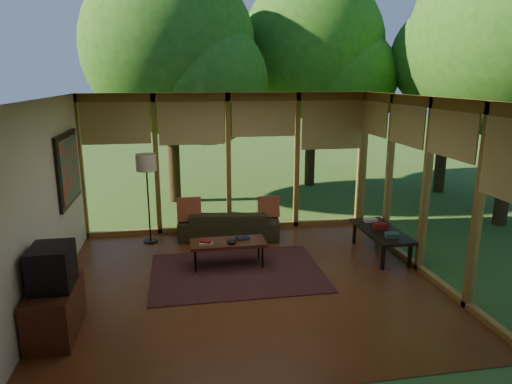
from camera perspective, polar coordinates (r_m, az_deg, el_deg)
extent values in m
plane|color=brown|center=(6.96, -0.95, -11.16)|extent=(5.50, 5.50, 0.00)
plane|color=white|center=(6.30, -1.05, 11.65)|extent=(5.50, 5.50, 0.00)
cube|color=silver|center=(6.67, -25.03, -1.30)|extent=(0.04, 5.00, 2.70)
cube|color=silver|center=(4.17, 4.32, -8.81)|extent=(5.50, 0.04, 2.70)
cube|color=olive|center=(8.92, -3.46, 3.62)|extent=(5.50, 0.12, 2.70)
cube|color=olive|center=(7.42, 20.48, 0.59)|extent=(0.12, 5.00, 2.70)
plane|color=#365B22|center=(17.07, 22.10, 3.02)|extent=(40.00, 40.00, 0.00)
cylinder|color=#372614|center=(11.19, -10.51, 10.65)|extent=(0.28, 0.28, 4.68)
sphere|color=#1D5012|center=(11.19, -10.83, 17.29)|extent=(3.99, 3.99, 3.99)
cylinder|color=#372614|center=(12.91, 6.87, 11.58)|extent=(0.28, 0.28, 4.84)
sphere|color=#1D5012|center=(12.92, 7.05, 17.54)|extent=(3.82, 3.82, 3.82)
cylinder|color=#372614|center=(10.35, 28.95, 9.31)|extent=(0.28, 0.28, 4.83)
cylinder|color=#372614|center=(12.80, 21.79, 9.82)|extent=(0.28, 0.28, 4.46)
sphere|color=#1D5012|center=(12.79, 22.32, 15.35)|extent=(2.57, 2.57, 2.57)
cube|color=maroon|center=(7.27, -2.40, -9.97)|extent=(2.66, 1.89, 0.01)
imported|color=#322D19|center=(8.70, -3.35, -3.97)|extent=(1.97, 1.01, 0.55)
cube|color=maroon|center=(8.51, -8.38, -2.21)|extent=(0.44, 0.24, 0.46)
cube|color=maroon|center=(8.67, 1.59, -1.89)|extent=(0.40, 0.21, 0.42)
cube|color=beige|center=(7.27, -6.24, -6.34)|extent=(0.23, 0.18, 0.03)
cube|color=maroon|center=(7.26, -6.24, -6.13)|extent=(0.21, 0.18, 0.03)
cube|color=black|center=(7.45, -1.67, -5.76)|extent=(0.23, 0.19, 0.03)
ellipsoid|color=black|center=(7.25, -3.04, -6.16)|extent=(0.16, 0.16, 0.07)
cube|color=#512316|center=(6.05, -23.81, -13.37)|extent=(0.50, 1.00, 0.60)
cube|color=black|center=(5.83, -24.16, -8.55)|extent=(0.45, 0.55, 0.50)
cube|color=#2E5147|center=(7.73, 16.63, -5.20)|extent=(0.24, 0.19, 0.08)
cube|color=maroon|center=(8.11, 15.25, -4.10)|extent=(0.24, 0.19, 0.10)
cube|color=beige|center=(8.46, 14.11, -3.42)|extent=(0.23, 0.17, 0.06)
cylinder|color=black|center=(8.76, -13.02, -5.98)|extent=(0.26, 0.26, 0.03)
cylinder|color=black|center=(8.53, -13.31, -1.09)|extent=(0.03, 0.03, 1.52)
cylinder|color=beige|center=(8.38, -13.58, 3.61)|extent=(0.36, 0.36, 0.30)
cube|color=#512316|center=(7.36, -3.52, -6.36)|extent=(1.20, 0.50, 0.05)
cylinder|color=black|center=(7.24, -7.56, -8.64)|extent=(0.03, 0.03, 0.38)
cylinder|color=black|center=(7.34, 0.82, -8.17)|extent=(0.03, 0.03, 0.38)
cylinder|color=black|center=(7.57, -7.67, -7.59)|extent=(0.03, 0.03, 0.38)
cylinder|color=black|center=(7.67, 0.32, -7.16)|extent=(0.03, 0.03, 0.38)
cube|color=black|center=(8.09, 15.36, -4.72)|extent=(0.60, 1.40, 0.05)
cube|color=black|center=(7.56, 15.57, -7.92)|extent=(0.05, 0.05, 0.40)
cube|color=black|center=(7.77, 18.67, -7.57)|extent=(0.05, 0.05, 0.40)
cube|color=black|center=(8.59, 12.19, -5.03)|extent=(0.05, 0.05, 0.40)
cube|color=black|center=(8.77, 14.99, -4.81)|extent=(0.05, 0.05, 0.40)
cube|color=black|center=(7.95, -22.44, 2.74)|extent=(0.05, 1.35, 1.15)
cube|color=#197171|center=(7.94, -22.23, 2.75)|extent=(0.02, 1.20, 1.00)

